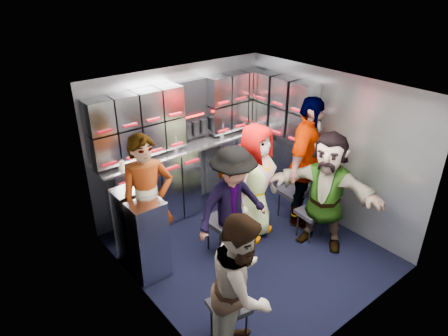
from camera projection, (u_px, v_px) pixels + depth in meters
floor at (248, 250)px, 5.12m from camera, size 3.00×3.00×0.00m
wall_back at (181, 139)px, 5.70m from camera, size 2.80×0.04×2.10m
wall_left at (144, 221)px, 3.87m from camera, size 0.04×3.00×2.10m
wall_right at (327, 148)px, 5.43m from camera, size 0.04×3.00×2.10m
ceiling at (254, 90)px, 4.18m from camera, size 2.80×3.00×0.02m
cart_bank_back at (190, 179)px, 5.80m from camera, size 2.68×0.38×0.99m
cart_bank_left at (141, 233)px, 4.63m from camera, size 0.38×0.76×0.99m
counter at (189, 146)px, 5.57m from camera, size 2.68×0.42×0.03m
locker_bank_back at (185, 113)px, 5.40m from camera, size 2.68×0.28×0.82m
locker_bank_right at (284, 107)px, 5.64m from camera, size 0.28×1.00×0.82m
right_cabinet at (285, 171)px, 6.01m from camera, size 0.28×1.20×1.00m
coffee_niche at (194, 110)px, 5.55m from camera, size 0.46×0.16×0.84m
red_latch_strip at (198, 160)px, 5.49m from camera, size 2.60×0.02×0.03m
jump_seat_near_left at (229, 308)px, 3.78m from camera, size 0.40×0.39×0.41m
jump_seat_mid_left at (223, 222)px, 4.96m from camera, size 0.41×0.39×0.47m
jump_seat_center at (245, 199)px, 5.41m from camera, size 0.45×0.43×0.49m
jump_seat_mid_right at (293, 192)px, 5.65m from camera, size 0.41×0.39×0.45m
jump_seat_near_right at (311, 214)px, 5.24m from camera, size 0.36×0.35×0.40m
attendant_standing at (148, 203)px, 4.57m from camera, size 0.68×0.53×1.67m
attendant_arc_a at (242, 288)px, 3.48m from camera, size 0.92×0.88×1.50m
attendant_arc_b at (233, 205)px, 4.69m from camera, size 0.98×0.59×1.49m
attendant_arc_c at (255, 182)px, 5.13m from camera, size 0.87×0.68×1.57m
attendant_arc_d at (306, 164)px, 5.29m from camera, size 1.17×0.84×1.84m
attendant_arc_e at (326, 191)px, 4.93m from camera, size 0.99×1.51×1.56m
bottle_left at (175, 143)px, 5.33m from camera, size 0.06×0.06×0.24m
bottle_mid at (144, 151)px, 5.07m from camera, size 0.07×0.07×0.27m
bottle_right at (222, 130)px, 5.78m from camera, size 0.06×0.06×0.23m
cup_left at (121, 164)px, 4.91m from camera, size 0.08×0.08×0.10m
cup_right at (252, 125)px, 6.13m from camera, size 0.09×0.09×0.10m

